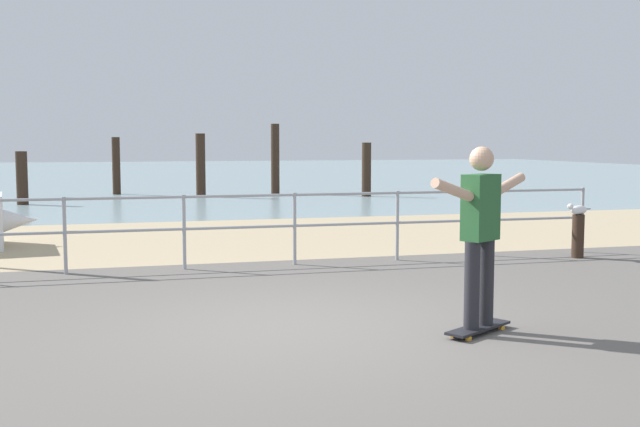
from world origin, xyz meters
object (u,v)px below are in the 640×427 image
object	(u,v)px
skateboard	(478,328)
skateboarder	(480,226)
seagull	(578,210)
bollard_short	(578,237)

from	to	relation	value
skateboard	skateboarder	bearing A→B (deg)	153.43
seagull	bollard_short	bearing A→B (deg)	16.97
skateboard	bollard_short	distance (m)	5.23
bollard_short	seagull	distance (m)	0.41
skateboarder	skateboard	bearing A→B (deg)	-26.57
skateboard	skateboarder	distance (m)	0.95
skateboarder	bollard_short	bearing A→B (deg)	46.96
skateboarder	bollard_short	xyz separation A→B (m)	(3.57, 3.82, -0.68)
skateboard	bollard_short	size ratio (longest dim) A/B	1.17
skateboard	skateboarder	size ratio (longest dim) A/B	0.48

